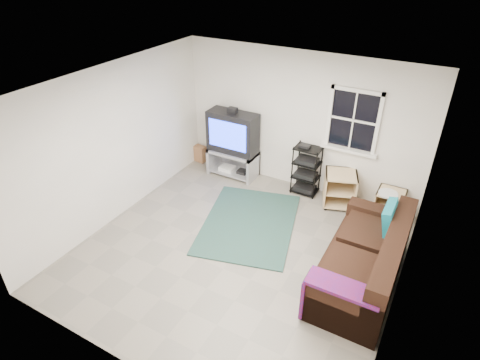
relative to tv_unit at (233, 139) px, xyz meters
The scene contains 8 objects.
room 2.32m from the tv_unit, ahead, with size 4.60×4.62×4.60m.
tv_unit is the anchor object (origin of this frame).
av_rack 1.58m from the tv_unit, ahead, with size 0.49×0.35×0.97m.
side_table_left 2.24m from the tv_unit, ahead, with size 0.69×0.69×0.64m.
side_table_right 3.12m from the tv_unit, ahead, with size 0.46×0.49×0.53m.
sofa 3.58m from the tv_unit, 29.21° to the right, with size 0.96×2.16×0.99m.
shag_rug 1.88m from the tv_unit, 51.12° to the right, with size 1.49×2.04×0.02m, color black.
paper_bag 1.11m from the tv_unit, behind, with size 0.25×0.16×0.35m, color #986544.
Camera 1 is at (2.34, -4.16, 4.17)m, focal length 30.00 mm.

